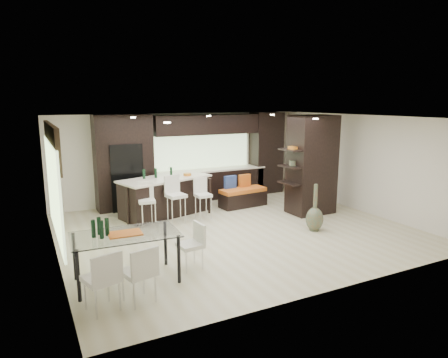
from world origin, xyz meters
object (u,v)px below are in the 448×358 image
floor_vase (315,208)px  dining_table (126,258)px  kitchen_island (165,196)px  stool_left (147,209)px  chair_near (139,276)px  chair_far (102,283)px  chair_end (190,248)px  stool_mid (176,204)px  stool_right (203,203)px  bench (243,197)px

floor_vase → dining_table: 4.74m
kitchen_island → stool_left: bearing=-148.5°
kitchen_island → floor_vase: size_ratio=2.17×
stool_left → chair_near: stool_left is taller
chair_near → chair_far: chair_far is taller
chair_far → chair_end: (1.74, 0.82, -0.04)m
stool_left → stool_mid: size_ratio=0.92×
dining_table → chair_end: (1.18, 0.00, -0.03)m
kitchen_island → stool_mid: (0.00, -0.85, -0.03)m
kitchen_island → chair_end: kitchen_island is taller
stool_mid → stool_right: (0.76, 0.02, -0.05)m
stool_right → chair_far: bearing=-133.5°
stool_left → stool_mid: 0.76m
stool_mid → chair_near: size_ratio=1.15×
dining_table → chair_far: 0.99m
stool_mid → dining_table: 3.41m
floor_vase → dining_table: floor_vase is taller
chair_near → chair_end: chair_near is taller
kitchen_island → stool_right: kitchen_island is taller
dining_table → chair_near: 0.81m
kitchen_island → stool_mid: bearing=-106.1°
bench → chair_near: chair_near is taller
floor_vase → chair_far: size_ratio=1.31×
kitchen_island → dining_table: 4.14m
kitchen_island → stool_right: (0.76, -0.82, -0.08)m
floor_vase → dining_table: (-4.68, -0.70, -0.14)m
kitchen_island → stool_left: kitchen_island is taller
chair_far → stool_right: bearing=32.8°
stool_left → floor_vase: (3.50, -2.12, 0.12)m
chair_near → dining_table: bearing=76.1°
bench → chair_far: bearing=-143.7°
kitchen_island → bench: bearing=-21.5°
bench → chair_end: 4.61m
kitchen_island → stool_mid: size_ratio=2.53×
stool_left → bench: stool_left is taller
stool_left → bench: size_ratio=0.64×
bench → chair_far: (-4.81, -4.25, 0.17)m
stool_mid → bench: size_ratio=0.70×
stool_left → dining_table: bearing=-103.2°
stool_right → floor_vase: size_ratio=0.76×
chair_end → bench: bearing=-46.6°
stool_mid → dining_table: (-1.94, -2.81, -0.06)m
stool_left → kitchen_island: bearing=57.1°
kitchen_island → chair_end: size_ratio=3.14×
stool_right → chair_far: 4.89m
dining_table → chair_near: size_ratio=2.09×
stool_left → stool_right: stool_left is taller
bench → chair_far: size_ratio=1.61×
stool_right → chair_end: size_ratio=1.10×
stool_mid → chair_far: size_ratio=1.12×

